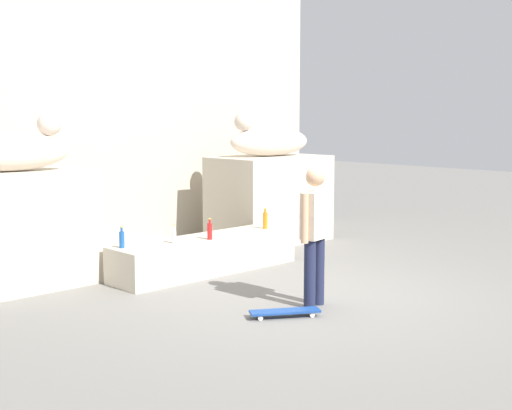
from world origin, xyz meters
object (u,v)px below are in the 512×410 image
at_px(bottle_blue, 122,239).
at_px(bottle_clear, 174,236).
at_px(statue_reclining_left, 11,150).
at_px(skateboard, 285,312).
at_px(bottle_orange, 265,220).
at_px(statue_reclining_right, 268,140).
at_px(skater, 315,230).
at_px(bottle_red, 210,231).

bearing_deg(bottle_blue, bottle_clear, -16.37).
relative_size(statue_reclining_left, skateboard, 2.14).
distance_m(skateboard, bottle_blue, 2.65).
xyz_separation_m(statue_reclining_left, bottle_orange, (3.54, -1.15, -1.17)).
distance_m(statue_reclining_left, bottle_orange, 3.90).
distance_m(statue_reclining_left, bottle_clear, 2.43).
bearing_deg(bottle_orange, statue_reclining_left, 162.05).
relative_size(skateboard, bottle_orange, 2.41).
distance_m(statue_reclining_right, bottle_clear, 3.42).
distance_m(statue_reclining_right, bottle_orange, 2.04).
height_order(skater, bottle_blue, skater).
bearing_deg(skateboard, bottle_orange, -98.32).
bearing_deg(statue_reclining_left, bottle_red, -17.79).
height_order(statue_reclining_left, skateboard, statue_reclining_left).
height_order(skater, skateboard, skater).
xyz_separation_m(statue_reclining_left, bottle_clear, (1.76, -1.15, -1.21)).
height_order(bottle_orange, bottle_blue, bottle_orange).
height_order(skateboard, bottle_red, bottle_red).
xyz_separation_m(bottle_clear, bottle_blue, (-0.71, 0.21, 0.02)).
xyz_separation_m(statue_reclining_right, skateboard, (-3.20, -3.50, -1.75)).
xyz_separation_m(skater, bottle_blue, (-1.09, 2.45, -0.29)).
xyz_separation_m(statue_reclining_right, bottle_clear, (-2.99, -1.17, -1.21)).
bearing_deg(bottle_clear, bottle_blue, 163.63).
bearing_deg(skater, bottle_red, -104.50).
distance_m(statue_reclining_left, skater, 4.11).
distance_m(skater, skateboard, 1.04).
bearing_deg(skater, statue_reclining_right, -137.34).
relative_size(skater, bottle_clear, 6.58).
bearing_deg(bottle_red, statue_reclining_right, 27.75).
distance_m(skater, bottle_red, 2.16).
bearing_deg(statue_reclining_left, statue_reclining_right, 11.22).
distance_m(bottle_clear, bottle_orange, 1.78).
bearing_deg(skater, bottle_blue, -76.06).
height_order(statue_reclining_left, skater, statue_reclining_left).
bearing_deg(statue_reclining_right, bottle_blue, 25.16).
xyz_separation_m(skateboard, bottle_orange, (1.99, 2.34, 0.58)).
bearing_deg(statue_reclining_right, statue_reclining_left, 10.78).
bearing_deg(bottle_clear, statue_reclining_left, 146.75).
xyz_separation_m(bottle_red, bottle_clear, (-0.55, 0.12, -0.02)).
xyz_separation_m(bottle_red, bottle_blue, (-1.26, 0.32, -0.01)).
relative_size(statue_reclining_right, bottle_orange, 5.15).
distance_m(skater, bottle_clear, 2.30).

